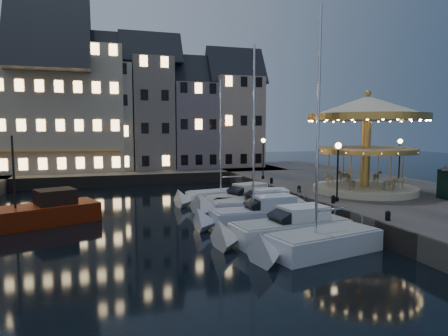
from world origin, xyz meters
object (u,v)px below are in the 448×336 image
object	(u,v)px
bollard_d	(271,180)
motorboat_d	(254,207)
red_fishing_boat	(36,215)
motorboat_a	(316,245)
carousel	(367,126)
streetlamp_b	(338,163)
bollard_b	(333,199)
motorboat_e	(238,201)
streetlamp_d	(400,154)
bollard_c	(299,189)
motorboat_c	(257,216)
motorboat_b	(285,230)
streetlamp_c	(263,152)
bollard_a	(388,215)
motorboat_f	(222,197)

from	to	relation	value
bollard_d	motorboat_d	xyz separation A→B (m)	(-4.51, -6.97, -0.96)
bollard_d	red_fishing_boat	xyz separation A→B (m)	(-19.55, -5.55, -0.89)
motorboat_a	carousel	size ratio (longest dim) A/B	1.28
streetlamp_b	red_fishing_boat	size ratio (longest dim) A/B	0.47
bollard_b	motorboat_e	distance (m)	7.92
streetlamp_d	carousel	size ratio (longest dim) A/B	0.45
streetlamp_b	bollard_c	world-z (taller)	streetlamp_b
bollard_c	motorboat_c	bearing A→B (deg)	-140.29
motorboat_b	red_fishing_boat	xyz separation A→B (m)	(-14.23, 8.36, 0.07)
streetlamp_d	bollard_b	size ratio (longest dim) A/B	7.32
bollard_d	motorboat_a	distance (m)	17.41
motorboat_a	red_fishing_boat	bearing A→B (deg)	142.79
streetlamp_c	streetlamp_d	xyz separation A→B (m)	(11.30, -6.50, 0.00)
carousel	streetlamp_b	bearing A→B (deg)	-146.67
bollard_a	bollard_d	size ratio (longest dim) A/B	1.00
streetlamp_b	bollard_b	size ratio (longest dim) A/B	7.32
motorboat_a	motorboat_d	distance (m)	9.71
streetlamp_d	motorboat_c	world-z (taller)	motorboat_c
motorboat_f	bollard_c	bearing A→B (deg)	-35.14
streetlamp_d	motorboat_e	world-z (taller)	streetlamp_d
streetlamp_c	bollard_a	bearing A→B (deg)	-91.76
streetlamp_b	motorboat_e	world-z (taller)	streetlamp_b
streetlamp_d	motorboat_a	bearing A→B (deg)	-140.86
streetlamp_d	motorboat_b	bearing A→B (deg)	-147.64
bollard_d	motorboat_f	bearing A→B (deg)	-162.32
bollard_b	bollard_d	bearing A→B (deg)	90.00
streetlamp_c	motorboat_a	world-z (taller)	motorboat_a
motorboat_b	motorboat_c	world-z (taller)	motorboat_c
bollard_c	motorboat_a	distance (m)	12.24
streetlamp_c	bollard_b	world-z (taller)	streetlamp_c
motorboat_c	carousel	distance (m)	12.50
motorboat_a	carousel	world-z (taller)	motorboat_a
bollard_d	motorboat_e	world-z (taller)	motorboat_e
motorboat_b	carousel	world-z (taller)	carousel
bollard_a	motorboat_a	xyz separation A→B (m)	(-4.90, -0.67, -1.06)
bollard_c	bollard_b	bearing A→B (deg)	-90.00
red_fishing_boat	motorboat_a	bearing A→B (deg)	-37.21
carousel	motorboat_c	bearing A→B (deg)	-164.19
motorboat_b	motorboat_e	world-z (taller)	same
motorboat_c	bollard_c	bearing A→B (deg)	39.71
streetlamp_d	bollard_b	world-z (taller)	streetlamp_d
bollard_b	carousel	distance (m)	7.97
streetlamp_b	streetlamp_c	xyz separation A→B (m)	(0.00, 13.50, 0.00)
motorboat_c	motorboat_d	distance (m)	3.21
streetlamp_d	carousel	xyz separation A→B (m)	(-6.82, -4.05, 2.66)
motorboat_a	motorboat_d	bearing A→B (deg)	87.73
bollard_a	motorboat_f	size ratio (longest dim) A/B	0.05
motorboat_d	motorboat_f	size ratio (longest dim) A/B	0.72
streetlamp_b	motorboat_c	bearing A→B (deg)	-179.64
streetlamp_d	motorboat_f	xyz separation A→B (m)	(-17.28, 1.29, -3.49)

